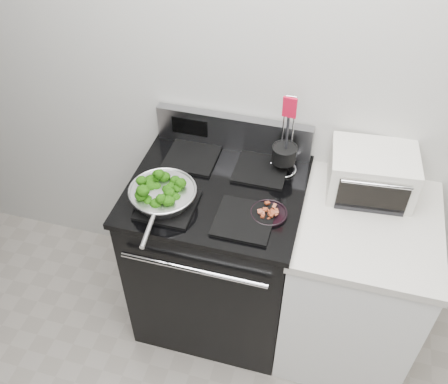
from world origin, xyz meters
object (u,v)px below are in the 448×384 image
(utensil_holder, at_px, (284,158))
(skillet, at_px, (163,195))
(gas_range, at_px, (217,253))
(bacon_plate, at_px, (269,211))
(toaster_oven, at_px, (372,173))

(utensil_holder, bearing_deg, skillet, -136.74)
(gas_range, bearing_deg, bacon_plate, -22.12)
(bacon_plate, xyz_separation_m, utensil_holder, (0.00, 0.30, 0.05))
(skillet, height_order, bacon_plate, skillet)
(bacon_plate, height_order, utensil_holder, utensil_holder)
(bacon_plate, relative_size, utensil_holder, 0.40)
(bacon_plate, relative_size, toaster_oven, 0.41)
(toaster_oven, bearing_deg, utensil_holder, 173.69)
(bacon_plate, height_order, toaster_oven, toaster_oven)
(bacon_plate, xyz_separation_m, toaster_oven, (0.40, 0.29, 0.06))
(bacon_plate, distance_m, utensil_holder, 0.31)
(skillet, height_order, utensil_holder, utensil_holder)
(gas_range, bearing_deg, toaster_oven, 15.92)
(gas_range, distance_m, skillet, 0.57)
(toaster_oven, bearing_deg, skillet, -163.10)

